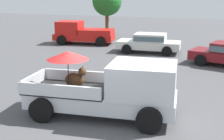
# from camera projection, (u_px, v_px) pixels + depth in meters

# --- Properties ---
(ground_plane) EXTENTS (80.00, 80.00, 0.00)m
(ground_plane) POSITION_uv_depth(u_px,v_px,m) (102.00, 115.00, 10.45)
(ground_plane) COLOR #4C4C4F
(pickup_truck_main) EXTENTS (5.23, 2.70, 2.19)m
(pickup_truck_main) POSITION_uv_depth(u_px,v_px,m) (113.00, 89.00, 10.11)
(pickup_truck_main) COLOR black
(pickup_truck_main) RESTS_ON ground
(pickup_truck_red) EXTENTS (5.01, 2.71, 1.80)m
(pickup_truck_red) POSITION_uv_depth(u_px,v_px,m) (82.00, 33.00, 24.49)
(pickup_truck_red) COLOR black
(pickup_truck_red) RESTS_ON ground
(parked_sedan_near) EXTENTS (4.41, 2.21, 1.33)m
(parked_sedan_near) POSITION_uv_depth(u_px,v_px,m) (149.00, 42.00, 20.89)
(parked_sedan_near) COLOR black
(parked_sedan_near) RESTS_ON ground
(tree_by_lot) EXTENTS (2.68, 2.68, 4.62)m
(tree_by_lot) POSITION_uv_depth(u_px,v_px,m) (107.00, 1.00, 27.44)
(tree_by_lot) COLOR brown
(tree_by_lot) RESTS_ON ground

